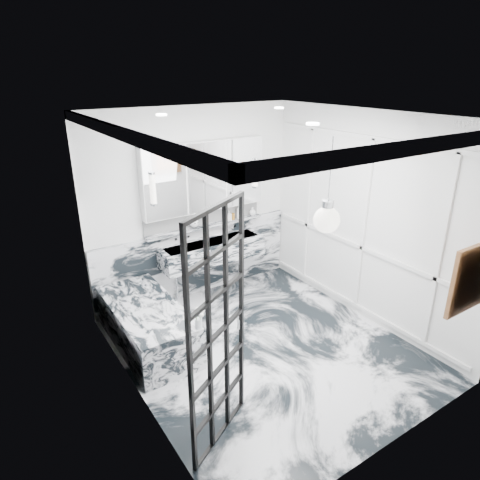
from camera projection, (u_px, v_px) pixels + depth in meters
floor at (266, 349)px, 5.32m from camera, size 3.60×3.60×0.00m
ceiling at (272, 116)px, 4.28m from camera, size 3.60×3.60×0.00m
wall_back at (194, 205)px, 6.19m from camera, size 3.60×0.00×3.60m
wall_front at (404, 317)px, 3.40m from camera, size 3.60×0.00×3.60m
wall_left at (131, 281)px, 3.98m from camera, size 0.00×3.60×3.60m
wall_right at (366, 219)px, 5.62m from camera, size 0.00×3.60×3.60m
marble_clad_back at (197, 261)px, 6.50m from camera, size 3.18×0.05×1.05m
marble_clad_left at (133, 286)px, 4.01m from camera, size 0.02×3.56×2.68m
panel_molding at (364, 227)px, 5.64m from camera, size 0.03×3.40×2.30m
soap_bottle_a at (239, 212)px, 6.57m from camera, size 0.11×0.11×0.22m
soap_bottle_b at (229, 216)px, 6.49m from camera, size 0.09×0.09×0.15m
soap_bottle_c at (252, 211)px, 6.71m from camera, size 0.13×0.13×0.13m
face_pot at (194, 223)px, 6.18m from camera, size 0.13×0.13×0.13m
amber_bottle at (233, 216)px, 6.54m from camera, size 0.04×0.04×0.10m
flower_vase at (199, 323)px, 4.75m from camera, size 0.08×0.08×0.12m
crittall_door at (218, 333)px, 3.66m from camera, size 0.79×0.47×2.26m
artwork at (473, 277)px, 3.94m from camera, size 0.57×0.05×0.57m
pendant_light at (327, 220)px, 3.56m from camera, size 0.22×0.22×0.22m
trough_sink at (212, 251)px, 6.33m from camera, size 1.60×0.45×0.30m
ledge at (206, 226)px, 6.33m from camera, size 1.90×0.14×0.04m
subway_tile at (204, 217)px, 6.33m from camera, size 1.90×0.03×0.23m
mirror_cabinet at (205, 176)px, 6.06m from camera, size 1.90×0.16×1.00m
sconce_left at (153, 189)px, 5.58m from camera, size 0.07×0.07×0.40m
sconce_right at (256, 173)px, 6.42m from camera, size 0.07×0.07×0.40m
bathtub at (147, 325)px, 5.31m from camera, size 0.75×1.65×0.55m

